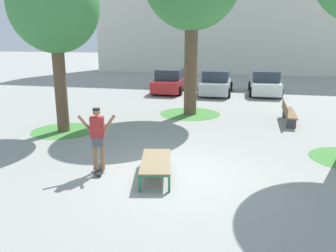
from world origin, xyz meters
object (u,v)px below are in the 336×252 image
object	(u,v)px
skateboard	(99,170)
skate_box	(156,162)
park_bench	(288,112)
car_silver	(216,83)
skater	(98,134)
car_red	(170,81)
car_white	(265,83)
tree_near_left	(54,7)

from	to	relation	value
skateboard	skate_box	bearing A→B (deg)	0.82
skateboard	park_bench	distance (m)	8.91
skate_box	car_silver	size ratio (longest dim) A/B	0.48
skateboard	car_silver	bearing A→B (deg)	81.48
skater	car_red	bearing A→B (deg)	93.87
car_silver	car_white	xyz separation A→B (m)	(2.99, 0.55, 0.00)
tree_near_left	car_white	distance (m)	13.87
skater	car_silver	xyz separation A→B (m)	(2.05, 13.68, -0.38)
skater	skateboard	bearing A→B (deg)	-73.35
skateboard	car_red	bearing A→B (deg)	93.87
car_red	park_bench	distance (m)	9.56
skater	tree_near_left	bearing A→B (deg)	129.72
park_bench	skate_box	bearing A→B (deg)	-120.51
park_bench	tree_near_left	bearing A→B (deg)	-159.54
skate_box	skater	size ratio (longest dim) A/B	1.19
skater	park_bench	bearing A→B (deg)	50.75
car_red	park_bench	size ratio (longest dim) A/B	1.75
skateboard	skater	bearing A→B (deg)	106.65
skate_box	car_silver	distance (m)	13.67
skate_box	car_white	bearing A→B (deg)	76.34
skate_box	car_white	world-z (taller)	car_white
car_white	skateboard	bearing A→B (deg)	-109.48
car_silver	car_red	bearing A→B (deg)	177.05
skater	park_bench	world-z (taller)	skater
car_red	skate_box	bearing A→B (deg)	-79.67
skateboard	park_bench	bearing A→B (deg)	50.76
skate_box	car_white	xyz separation A→B (m)	(3.45, 14.21, 0.28)
tree_near_left	car_red	xyz separation A→B (m)	(2.10, 10.18, -3.91)
car_silver	car_white	size ratio (longest dim) A/B	1.00
skate_box	car_red	world-z (taller)	car_red
tree_near_left	park_bench	bearing A→B (deg)	20.46
car_red	skater	bearing A→B (deg)	-86.13
park_bench	car_silver	bearing A→B (deg)	117.82
skater	tree_near_left	world-z (taller)	tree_near_left
car_white	skater	bearing A→B (deg)	-109.48
skate_box	car_red	distance (m)	14.04
car_silver	car_white	bearing A→B (deg)	10.48
car_white	park_bench	bearing A→B (deg)	-85.36
skater	car_white	bearing A→B (deg)	70.52
tree_near_left	car_silver	world-z (taller)	tree_near_left
car_red	car_white	world-z (taller)	same
skate_box	park_bench	distance (m)	7.98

